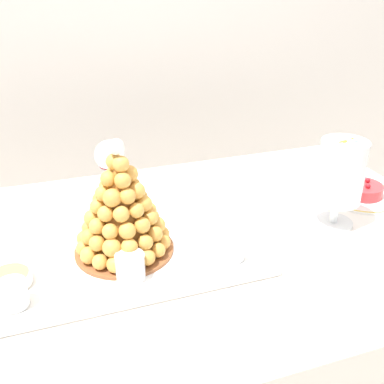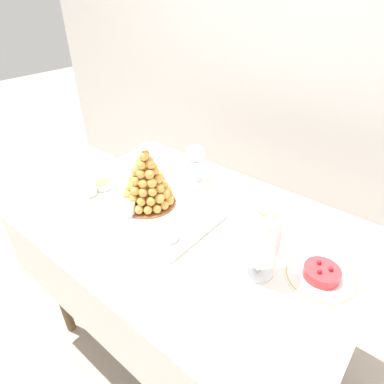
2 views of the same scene
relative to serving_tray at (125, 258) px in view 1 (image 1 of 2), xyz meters
The scene contains 10 objects.
buffet_table 0.25m from the serving_tray, 11.51° to the left, with size 1.27×0.88×0.78m.
serving_tray is the anchor object (origin of this frame).
croquembouche 0.11m from the serving_tray, 78.25° to the left, with size 0.22×0.22×0.27m.
dessert_cup_left 0.25m from the serving_tray, 159.01° to the right, with size 0.05×0.05×0.05m.
dessert_cup_mid_left 0.08m from the serving_tray, 91.00° to the right, with size 0.06×0.06×0.06m.
dessert_cup_centre 0.24m from the serving_tray, 19.30° to the right, with size 0.05×0.05×0.06m.
creme_brulee_ramekin 0.24m from the serving_tray, behind, with size 0.09×0.09×0.02m.
macaron_goblet 0.55m from the serving_tray, ahead, with size 0.11×0.11×0.23m.
fruit_tart_plate 0.71m from the serving_tray, ahead, with size 0.22×0.22×0.05m.
wine_glass 0.33m from the serving_tray, 84.75° to the left, with size 0.08×0.08×0.17m.
Camera 1 is at (-0.34, -0.88, 1.37)m, focal length 42.09 mm.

